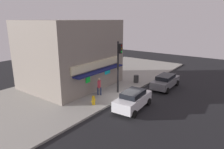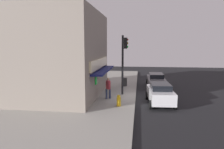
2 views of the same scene
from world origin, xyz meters
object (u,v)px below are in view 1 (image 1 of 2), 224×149
trash_can (136,79)px  parked_car_grey (165,81)px  pedestrian (99,86)px  parked_car_white (133,100)px  traffic_light (119,61)px  fire_hydrant (93,100)px

trash_can → parked_car_grey: parked_car_grey is taller
pedestrian → parked_car_white: (-0.51, -4.13, -0.29)m
traffic_light → trash_can: traffic_light is taller
traffic_light → pedestrian: traffic_light is taller
trash_can → traffic_light: bearing=-176.8°
trash_can → parked_car_white: bearing=-152.8°
parked_car_white → pedestrian: bearing=82.9°
parked_car_grey → parked_car_white: 6.79m
parked_car_grey → parked_car_white: size_ratio=1.06×
fire_hydrant → parked_car_grey: bearing=-21.1°
fire_hydrant → parked_car_white: size_ratio=0.20×
fire_hydrant → trash_can: (7.84, 0.16, 0.03)m
pedestrian → parked_car_white: pedestrian is taller
fire_hydrant → parked_car_grey: 8.98m
trash_can → parked_car_white: (-6.25, -3.21, 0.24)m
trash_can → parked_car_grey: (0.54, -3.38, 0.20)m
parked_car_white → trash_can: bearing=27.2°
fire_hydrant → trash_can: size_ratio=0.96×
traffic_light → parked_car_white: (-2.23, -2.99, -2.65)m
pedestrian → trash_can: bearing=-9.1°
fire_hydrant → parked_car_grey: (8.38, -3.23, 0.23)m
pedestrian → parked_car_white: size_ratio=0.41×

